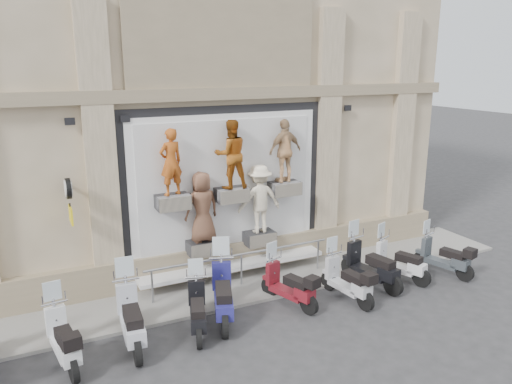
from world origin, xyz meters
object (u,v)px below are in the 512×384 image
scooter_d (197,301)px  scooter_h (372,256)px  clock_sign_bracket (69,195)px  scooter_c (130,308)px  scooter_b (62,329)px  scooter_f (289,277)px  scooter_g (347,272)px  scooter_j (444,250)px  scooter_e (223,284)px  scooter_i (400,254)px  guard_rail (241,270)px

scooter_d → scooter_h: (4.77, 0.22, 0.08)m
clock_sign_bracket → scooter_c: bearing=-67.7°
scooter_b → scooter_c: (1.31, 0.12, 0.09)m
scooter_b → scooter_f: 5.04m
scooter_c → scooter_h: (6.15, 0.13, -0.03)m
scooter_g → scooter_j: size_ratio=1.03×
scooter_e → scooter_f: (1.66, -0.04, -0.14)m
scooter_c → scooter_f: size_ratio=1.17×
scooter_b → scooter_j: bearing=-7.7°
scooter_d → scooter_i: scooter_i is taller
clock_sign_bracket → scooter_c: 2.88m
scooter_d → scooter_j: 7.00m
scooter_b → scooter_g: size_ratio=1.03×
clock_sign_bracket → scooter_d: (2.17, -2.03, -2.08)m
guard_rail → scooter_j: (5.28, -1.62, 0.24)m
scooter_e → scooter_f: 1.66m
scooter_b → scooter_i: size_ratio=1.03×
clock_sign_bracket → scooter_j: size_ratio=0.59×
scooter_d → scooter_e: bearing=37.3°
guard_rail → scooter_b: scooter_b is taller
scooter_f → scooter_i: (3.33, -0.02, 0.01)m
guard_rail → scooter_j: bearing=-17.1°
scooter_f → scooter_j: size_ratio=1.02×
scooter_d → scooter_j: bearing=16.9°
clock_sign_bracket → scooter_e: (2.86, -1.78, -1.94)m
scooter_f → clock_sign_bracket: bearing=140.4°
scooter_h → scooter_i: scooter_h is taller
scooter_e → scooter_f: bearing=17.9°
scooter_h → scooter_j: bearing=-18.1°
scooter_j → scooter_f: bearing=160.8°
scooter_c → scooter_g: size_ratio=1.16×
scooter_b → guard_rail: bearing=12.4°
scooter_e → scooter_h: bearing=18.9°
scooter_g → scooter_h: 1.11m
scooter_b → scooter_d: size_ratio=1.03×
scooter_d → scooter_f: scooter_d is taller
scooter_g → scooter_b: bearing=171.8°
scooter_b → scooter_g: scooter_b is taller
scooter_d → scooter_g: 3.74m
scooter_c → scooter_g: bearing=1.9°
guard_rail → scooter_h: scooter_h is taller
guard_rail → scooter_g: (2.01, -1.74, 0.25)m
scooter_i → scooter_j: size_ratio=1.03×
guard_rail → scooter_c: bearing=-154.6°
clock_sign_bracket → scooter_b: clock_sign_bracket is taller
scooter_i → scooter_c: bearing=160.2°
clock_sign_bracket → scooter_b: size_ratio=0.56×
clock_sign_bracket → scooter_h: (6.95, -1.82, -2.00)m
scooter_f → scooter_g: bearing=-32.8°
guard_rail → scooter_b: size_ratio=2.77×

